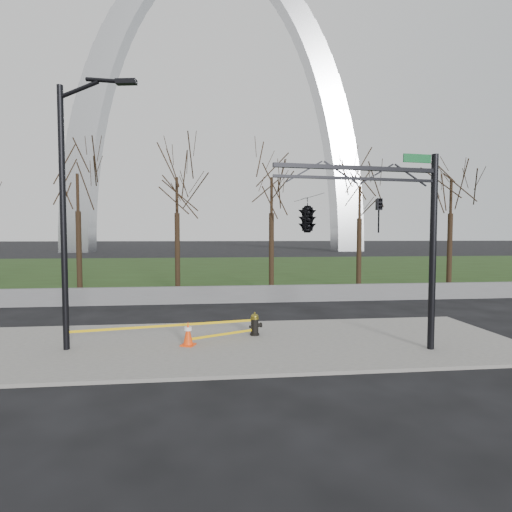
{
  "coord_description": "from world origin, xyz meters",
  "views": [
    {
      "loc": [
        -0.94,
        -12.46,
        3.56
      ],
      "look_at": [
        0.65,
        2.0,
        2.8
      ],
      "focal_mm": 27.23,
      "sensor_mm": 36.0,
      "label": 1
    }
  ],
  "objects": [
    {
      "name": "caution_tape",
      "position": [
        -1.94,
        0.3,
        0.53
      ],
      "size": [
        5.89,
        1.06,
        0.42
      ],
      "color": "#DEB00B",
      "rests_on": "ground"
    },
    {
      "name": "guardrail",
      "position": [
        0.0,
        8.0,
        0.45
      ],
      "size": [
        60.0,
        0.3,
        0.9
      ],
      "primitive_type": "cube",
      "color": "#59595B",
      "rests_on": "ground"
    },
    {
      "name": "traffic_signal_mast",
      "position": [
        2.45,
        -1.7,
        4.15
      ],
      "size": [
        5.08,
        2.52,
        6.0
      ],
      "rotation": [
        0.0,
        0.0,
        0.1
      ],
      "color": "black",
      "rests_on": "ground"
    },
    {
      "name": "street_light",
      "position": [
        -5.19,
        -0.26,
        4.69
      ],
      "size": [
        2.38,
        0.57,
        8.21
      ],
      "rotation": [
        0.0,
        0.0,
        -0.16
      ],
      "color": "black",
      "rests_on": "ground"
    },
    {
      "name": "traffic_cone",
      "position": [
        -1.75,
        -0.22,
        0.48
      ],
      "size": [
        0.51,
        0.51,
        0.76
      ],
      "rotation": [
        0.0,
        0.0,
        -0.38
      ],
      "color": "#FD420D",
      "rests_on": "sidewalk"
    },
    {
      "name": "ground",
      "position": [
        0.0,
        0.0,
        0.0
      ],
      "size": [
        500.0,
        500.0,
        0.0
      ],
      "primitive_type": "plane",
      "color": "black",
      "rests_on": "ground"
    },
    {
      "name": "fire_hydrant",
      "position": [
        0.49,
        0.83,
        0.47
      ],
      "size": [
        0.5,
        0.33,
        0.8
      ],
      "rotation": [
        0.0,
        0.0,
        0.3
      ],
      "color": "black",
      "rests_on": "sidewalk"
    },
    {
      "name": "sidewalk",
      "position": [
        0.0,
        0.0,
        0.05
      ],
      "size": [
        18.0,
        6.0,
        0.1
      ],
      "primitive_type": "cube",
      "color": "slate",
      "rests_on": "ground"
    },
    {
      "name": "gateway_arch",
      "position": [
        0.0,
        75.0,
        32.5
      ],
      "size": [
        66.0,
        6.0,
        65.0
      ],
      "primitive_type": null,
      "color": "#B4B6BB",
      "rests_on": "ground"
    },
    {
      "name": "grass_strip",
      "position": [
        0.0,
        30.0,
        0.03
      ],
      "size": [
        120.0,
        40.0,
        0.06
      ],
      "primitive_type": "cube",
      "color": "#203212",
      "rests_on": "ground"
    },
    {
      "name": "tree_row",
      "position": [
        5.69,
        12.0,
        3.99
      ],
      "size": [
        57.39,
        4.0,
        7.97
      ],
      "color": "black",
      "rests_on": "ground"
    }
  ]
}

